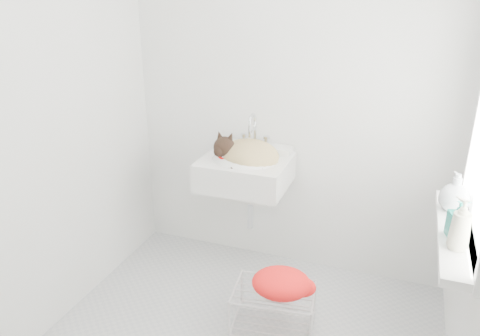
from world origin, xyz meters
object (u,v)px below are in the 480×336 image
(bottle_a, at_px, (456,248))
(bottle_c, at_px, (452,210))
(bottle_b, at_px, (455,237))
(sink, at_px, (246,158))
(cat, at_px, (247,154))
(wire_rack, at_px, (273,308))

(bottle_a, xyz_separation_m, bottle_c, (0.00, 0.39, 0.00))
(bottle_b, relative_size, bottle_c, 0.91)
(sink, distance_m, bottle_a, 1.42)
(sink, relative_size, cat, 1.35)
(wire_rack, bearing_deg, bottle_a, -13.46)
(cat, xyz_separation_m, bottle_a, (1.21, -0.70, -0.04))
(sink, distance_m, bottle_b, 1.37)
(sink, relative_size, bottle_c, 2.88)
(bottle_c, bearing_deg, wire_rack, -167.97)
(sink, bearing_deg, wire_rack, -55.09)
(wire_rack, relative_size, bottle_a, 2.30)
(sink, xyz_separation_m, cat, (0.01, -0.02, 0.04))
(cat, bearing_deg, bottle_c, -17.53)
(bottle_b, distance_m, bottle_c, 0.28)
(sink, relative_size, bottle_b, 3.17)
(sink, height_order, bottle_c, sink)
(cat, height_order, bottle_a, cat)
(sink, xyz_separation_m, bottle_a, (1.22, -0.72, 0.00))
(cat, xyz_separation_m, bottle_b, (1.21, -0.60, -0.04))
(wire_rack, relative_size, bottle_b, 2.56)
(wire_rack, bearing_deg, cat, 124.76)
(cat, bearing_deg, sink, 126.25)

